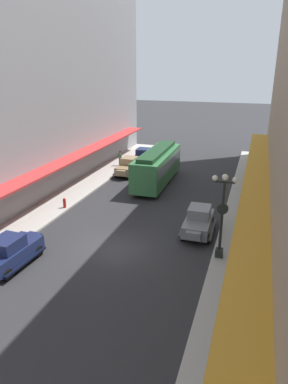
{
  "coord_description": "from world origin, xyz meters",
  "views": [
    {
      "loc": [
        7.89,
        -18.01,
        10.87
      ],
      "look_at": [
        0.0,
        6.0,
        1.8
      ],
      "focal_mm": 32.72,
      "sensor_mm": 36.0,
      "label": 1
    }
  ],
  "objects_px": {
    "pedestrian_2": "(120,158)",
    "parked_car_3": "(199,220)",
    "pedestrian_1": "(258,171)",
    "fire_hydrant": "(64,203)",
    "pedestrian_0": "(249,165)",
    "parked_car_1": "(144,156)",
    "parked_car_2": "(11,251)",
    "streetcar": "(157,165)",
    "lamp_post_with_clock": "(222,213)",
    "parked_car_0": "(129,166)"
  },
  "relations": [
    {
      "from": "parked_car_3",
      "to": "pedestrian_0",
      "type": "distance_m",
      "value": 15.89
    },
    {
      "from": "lamp_post_with_clock",
      "to": "streetcar",
      "type": "bearing_deg",
      "value": 120.84
    },
    {
      "from": "lamp_post_with_clock",
      "to": "fire_hydrant",
      "type": "bearing_deg",
      "value": 162.87
    },
    {
      "from": "pedestrian_0",
      "to": "pedestrian_1",
      "type": "relative_size",
      "value": 0.98
    },
    {
      "from": "streetcar",
      "to": "parked_car_1",
      "type": "bearing_deg",
      "value": 117.77
    },
    {
      "from": "parked_car_2",
      "to": "fire_hydrant",
      "type": "relative_size",
      "value": 5.25
    },
    {
      "from": "parked_car_2",
      "to": "lamp_post_with_clock",
      "type": "bearing_deg",
      "value": 21.61
    },
    {
      "from": "pedestrian_0",
      "to": "pedestrian_2",
      "type": "distance_m",
      "value": 14.23
    },
    {
      "from": "parked_car_2",
      "to": "pedestrian_1",
      "type": "xyz_separation_m",
      "value": [
        13.11,
        21.0,
        0.07
      ]
    },
    {
      "from": "parked_car_0",
      "to": "streetcar",
      "type": "bearing_deg",
      "value": -28.77
    },
    {
      "from": "fire_hydrant",
      "to": "parked_car_2",
      "type": "bearing_deg",
      "value": -80.14
    },
    {
      "from": "parked_car_0",
      "to": "pedestrian_2",
      "type": "xyz_separation_m",
      "value": [
        -2.06,
        2.65,
        0.07
      ]
    },
    {
      "from": "parked_car_0",
      "to": "parked_car_3",
      "type": "distance_m",
      "value": 14.92
    },
    {
      "from": "streetcar",
      "to": "fire_hydrant",
      "type": "bearing_deg",
      "value": -121.25
    },
    {
      "from": "parked_car_3",
      "to": "lamp_post_with_clock",
      "type": "relative_size",
      "value": 0.83
    },
    {
      "from": "streetcar",
      "to": "pedestrian_1",
      "type": "bearing_deg",
      "value": 23.01
    },
    {
      "from": "pedestrian_2",
      "to": "parked_car_3",
      "type": "bearing_deg",
      "value": -50.96
    },
    {
      "from": "parked_car_2",
      "to": "streetcar",
      "type": "bearing_deg",
      "value": 77.49
    },
    {
      "from": "parked_car_1",
      "to": "streetcar",
      "type": "height_order",
      "value": "streetcar"
    },
    {
      "from": "parked_car_3",
      "to": "parked_car_1",
      "type": "bearing_deg",
      "value": 119.7
    },
    {
      "from": "streetcar",
      "to": "fire_hydrant",
      "type": "relative_size",
      "value": 11.76
    },
    {
      "from": "parked_car_3",
      "to": "pedestrian_1",
      "type": "distance_m",
      "value": 13.93
    },
    {
      "from": "parked_car_1",
      "to": "pedestrian_1",
      "type": "bearing_deg",
      "value": -12.91
    },
    {
      "from": "pedestrian_2",
      "to": "parked_car_1",
      "type": "bearing_deg",
      "value": 46.09
    },
    {
      "from": "fire_hydrant",
      "to": "pedestrian_0",
      "type": "height_order",
      "value": "pedestrian_0"
    },
    {
      "from": "parked_car_0",
      "to": "pedestrian_1",
      "type": "xyz_separation_m",
      "value": [
        13.07,
        1.91,
        0.07
      ]
    },
    {
      "from": "parked_car_1",
      "to": "fire_hydrant",
      "type": "relative_size",
      "value": 5.27
    },
    {
      "from": "parked_car_3",
      "to": "lamp_post_with_clock",
      "type": "height_order",
      "value": "lamp_post_with_clock"
    },
    {
      "from": "streetcar",
      "to": "pedestrian_1",
      "type": "relative_size",
      "value": 5.77
    },
    {
      "from": "fire_hydrant",
      "to": "pedestrian_0",
      "type": "bearing_deg",
      "value": 47.46
    },
    {
      "from": "parked_car_1",
      "to": "parked_car_2",
      "type": "height_order",
      "value": "same"
    },
    {
      "from": "pedestrian_1",
      "to": "fire_hydrant",
      "type": "bearing_deg",
      "value": -139.15
    },
    {
      "from": "parked_car_1",
      "to": "fire_hydrant",
      "type": "height_order",
      "value": "parked_car_1"
    },
    {
      "from": "parked_car_1",
      "to": "pedestrian_0",
      "type": "distance_m",
      "value": 12.03
    },
    {
      "from": "parked_car_0",
      "to": "parked_car_3",
      "type": "height_order",
      "value": "same"
    },
    {
      "from": "streetcar",
      "to": "fire_hydrant",
      "type": "height_order",
      "value": "streetcar"
    },
    {
      "from": "fire_hydrant",
      "to": "parked_car_1",
      "type": "bearing_deg",
      "value": 84.17
    },
    {
      "from": "pedestrian_0",
      "to": "parked_car_3",
      "type": "bearing_deg",
      "value": -99.57
    },
    {
      "from": "fire_hydrant",
      "to": "pedestrian_1",
      "type": "distance_m",
      "value": 19.27
    },
    {
      "from": "parked_car_2",
      "to": "parked_car_3",
      "type": "bearing_deg",
      "value": 38.5
    },
    {
      "from": "parked_car_3",
      "to": "pedestrian_1",
      "type": "xyz_separation_m",
      "value": [
        3.61,
        13.45,
        0.07
      ]
    },
    {
      "from": "parked_car_3",
      "to": "lamp_post_with_clock",
      "type": "bearing_deg",
      "value": -59.84
    },
    {
      "from": "parked_car_0",
      "to": "pedestrian_0",
      "type": "distance_m",
      "value": 12.78
    },
    {
      "from": "parked_car_3",
      "to": "fire_hydrant",
      "type": "bearing_deg",
      "value": 175.57
    },
    {
      "from": "parked_car_0",
      "to": "parked_car_2",
      "type": "height_order",
      "value": "same"
    },
    {
      "from": "lamp_post_with_clock",
      "to": "pedestrian_0",
      "type": "xyz_separation_m",
      "value": [
        0.85,
        18.75,
        -2.0
      ]
    },
    {
      "from": "streetcar",
      "to": "pedestrian_1",
      "type": "xyz_separation_m",
      "value": [
        9.33,
        3.96,
        -0.89
      ]
    },
    {
      "from": "pedestrian_1",
      "to": "pedestrian_2",
      "type": "relative_size",
      "value": 1.0
    },
    {
      "from": "fire_hydrant",
      "to": "pedestrian_1",
      "type": "bearing_deg",
      "value": 40.85
    },
    {
      "from": "parked_car_3",
      "to": "pedestrian_1",
      "type": "height_order",
      "value": "parked_car_3"
    }
  ]
}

